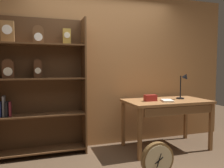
% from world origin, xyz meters
% --- Properties ---
extents(back_wood_panel, '(4.80, 0.05, 2.60)m').
position_xyz_m(back_wood_panel, '(0.00, 1.36, 1.30)').
color(back_wood_panel, '#9E6B3D').
rests_on(back_wood_panel, ground).
extents(bookshelf, '(1.36, 0.32, 2.08)m').
position_xyz_m(bookshelf, '(-1.07, 1.18, 1.07)').
color(bookshelf, brown).
rests_on(bookshelf, ground).
extents(workbench, '(1.35, 0.74, 0.80)m').
position_xyz_m(workbench, '(0.93, 0.81, 0.71)').
color(workbench, brown).
rests_on(workbench, ground).
extents(desk_lamp, '(0.19, 0.19, 0.45)m').
position_xyz_m(desk_lamp, '(1.27, 0.86, 1.05)').
color(desk_lamp, black).
rests_on(desk_lamp, workbench).
extents(toolbox_small, '(0.19, 0.10, 0.10)m').
position_xyz_m(toolbox_small, '(0.64, 0.82, 0.85)').
color(toolbox_small, maroon).
rests_on(toolbox_small, workbench).
extents(open_repair_manual, '(0.22, 0.26, 0.02)m').
position_xyz_m(open_repair_manual, '(0.87, 0.70, 0.81)').
color(open_repair_manual, silver).
rests_on(open_repair_manual, workbench).
extents(round_clock_large, '(0.41, 0.11, 0.45)m').
position_xyz_m(round_clock_large, '(0.27, -0.06, 0.23)').
color(round_clock_large, brown).
rests_on(round_clock_large, ground).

